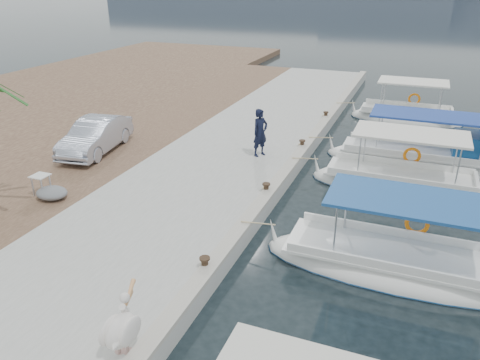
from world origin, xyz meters
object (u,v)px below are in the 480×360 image
fishing_caique_d (422,161)px  pelican (121,328)px  fisherman (260,133)px  fishing_caique_c (399,185)px  fishing_caique_b (399,268)px  fishing_caique_e (405,118)px  parked_car (96,136)px

fishing_caique_d → pelican: size_ratio=5.32×
pelican → fisherman: (-1.14, 11.62, 0.40)m
fishing_caique_c → pelican: size_ratio=4.49×
fishing_caique_b → pelican: size_ratio=5.04×
fishing_caique_d → fisherman: size_ratio=3.99×
fishing_caique_d → fishing_caique_e: size_ratio=1.32×
parked_car → fishing_caique_d: bearing=11.3°
fishing_caique_c → parked_car: bearing=-171.2°
parked_car → fishing_caique_e: bearing=35.0°
fishing_caique_e → fisherman: (-5.35, -9.41, 1.37)m
pelican → fishing_caique_e: bearing=78.7°
fishing_caique_e → fisherman: 10.91m
fishing_caique_d → pelican: fishing_caique_d is taller
fishing_caique_e → fisherman: bearing=-119.6°
fishing_caique_e → pelican: (-4.21, -21.02, 0.97)m
fishing_caique_c → fisherman: size_ratio=3.36×
fishing_caique_b → fishing_caique_d: 8.61m
fishing_caique_b → pelican: bearing=-131.1°
fishing_caique_d → fishing_caique_e: (-1.07, 6.73, -0.06)m
fishing_caique_c → fishing_caique_e: 9.59m
fishing_caique_c → parked_car: size_ratio=1.57×
pelican → parked_car: size_ratio=0.35×
fisherman → parked_car: bearing=138.0°
fishing_caique_b → fishing_caique_d: same height
fishing_caique_b → fishing_caique_c: size_ratio=1.12×
pelican → fisherman: size_ratio=0.75×
pelican → fishing_caique_b: bearing=48.9°
fishing_caique_c → fisherman: fisherman is taller
fishing_caique_e → parked_car: fishing_caique_e is taller
fishing_caique_b → fishing_caique_c: bearing=94.1°
fishing_caique_c → pelican: bearing=-111.7°
fishing_caique_d → parked_car: size_ratio=1.86×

